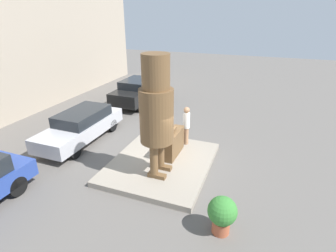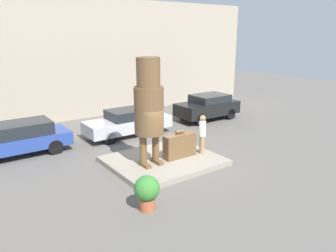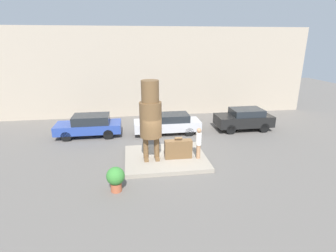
{
  "view_description": "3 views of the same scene",
  "coord_description": "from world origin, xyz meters",
  "px_view_note": "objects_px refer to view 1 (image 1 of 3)",
  "views": [
    {
      "loc": [
        -8.23,
        -3.4,
        5.63
      ],
      "look_at": [
        0.21,
        -0.2,
        1.66
      ],
      "focal_mm": 28.0,
      "sensor_mm": 36.0,
      "label": 1
    },
    {
      "loc": [
        -7.39,
        -10.6,
        5.33
      ],
      "look_at": [
        0.04,
        -0.27,
        1.7
      ],
      "focal_mm": 35.0,
      "sensor_mm": 36.0,
      "label": 2
    },
    {
      "loc": [
        -1.81,
        -13.16,
        6.33
      ],
      "look_at": [
        0.14,
        -0.01,
        1.98
      ],
      "focal_mm": 28.0,
      "sensor_mm": 36.0,
      "label": 3
    }
  ],
  "objects_px": {
    "parked_car_black": "(137,91)",
    "planter_pot": "(222,213)",
    "giant_suitcase": "(173,143)",
    "tourist": "(186,124)",
    "parked_car_silver": "(81,125)",
    "statue_figure": "(156,108)"
  },
  "relations": [
    {
      "from": "parked_car_silver",
      "to": "parked_car_black",
      "type": "distance_m",
      "value": 5.69
    },
    {
      "from": "giant_suitcase",
      "to": "planter_pot",
      "type": "bearing_deg",
      "value": -141.81
    },
    {
      "from": "parked_car_silver",
      "to": "planter_pot",
      "type": "relative_size",
      "value": 4.08
    },
    {
      "from": "giant_suitcase",
      "to": "parked_car_silver",
      "type": "height_order",
      "value": "parked_car_silver"
    },
    {
      "from": "planter_pot",
      "to": "parked_car_silver",
      "type": "bearing_deg",
      "value": 64.83
    },
    {
      "from": "tourist",
      "to": "giant_suitcase",
      "type": "bearing_deg",
      "value": 169.19
    },
    {
      "from": "statue_figure",
      "to": "planter_pot",
      "type": "distance_m",
      "value": 3.79
    },
    {
      "from": "parked_car_black",
      "to": "planter_pot",
      "type": "bearing_deg",
      "value": 38.4
    },
    {
      "from": "parked_car_black",
      "to": "giant_suitcase",
      "type": "bearing_deg",
      "value": 38.51
    },
    {
      "from": "planter_pot",
      "to": "parked_car_black",
      "type": "bearing_deg",
      "value": 38.4
    },
    {
      "from": "parked_car_silver",
      "to": "statue_figure",
      "type": "bearing_deg",
      "value": 70.78
    },
    {
      "from": "giant_suitcase",
      "to": "tourist",
      "type": "bearing_deg",
      "value": -10.81
    },
    {
      "from": "parked_car_silver",
      "to": "planter_pot",
      "type": "distance_m",
      "value": 7.89
    },
    {
      "from": "giant_suitcase",
      "to": "parked_car_black",
      "type": "bearing_deg",
      "value": 38.51
    },
    {
      "from": "parked_car_black",
      "to": "tourist",
      "type": "bearing_deg",
      "value": 45.55
    },
    {
      "from": "parked_car_black",
      "to": "parked_car_silver",
      "type": "bearing_deg",
      "value": 0.31
    },
    {
      "from": "giant_suitcase",
      "to": "tourist",
      "type": "height_order",
      "value": "tourist"
    },
    {
      "from": "parked_car_silver",
      "to": "tourist",
      "type": "bearing_deg",
      "value": 101.36
    },
    {
      "from": "tourist",
      "to": "planter_pot",
      "type": "bearing_deg",
      "value": -151.45
    },
    {
      "from": "tourist",
      "to": "parked_car_silver",
      "type": "bearing_deg",
      "value": 101.36
    },
    {
      "from": "parked_car_silver",
      "to": "parked_car_black",
      "type": "bearing_deg",
      "value": -179.69
    },
    {
      "from": "parked_car_black",
      "to": "planter_pot",
      "type": "distance_m",
      "value": 11.54
    }
  ]
}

